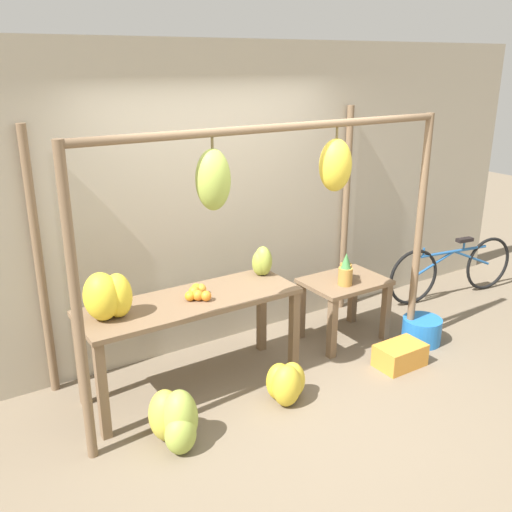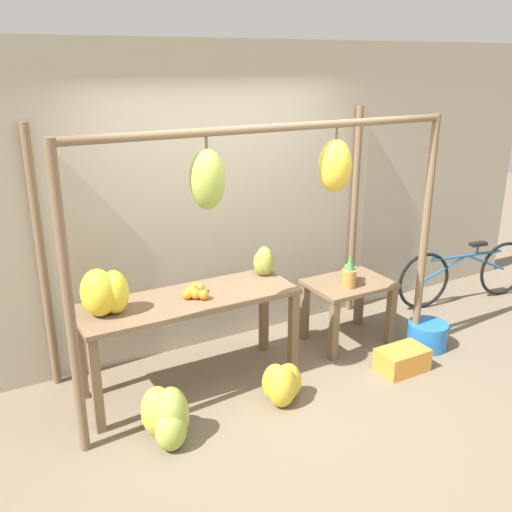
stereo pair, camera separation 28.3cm
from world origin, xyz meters
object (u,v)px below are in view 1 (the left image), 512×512
(orange_pile, at_px, (197,293))
(papaya_pile, at_px, (262,262))
(banana_pile_on_table, at_px, (108,296))
(pineapple_cluster, at_px, (346,271))
(banana_pile_ground_right, at_px, (286,383))
(banana_pile_ground_left, at_px, (175,420))
(blue_bucket, at_px, (422,330))
(parked_bicycle, at_px, (452,269))
(fruit_crate_white, at_px, (400,355))

(orange_pile, relative_size, papaya_pile, 0.94)
(banana_pile_on_table, distance_m, pineapple_cluster, 2.29)
(banana_pile_ground_right, relative_size, papaya_pile, 1.35)
(banana_pile_ground_left, height_order, papaya_pile, papaya_pile)
(banana_pile_ground_left, height_order, blue_bucket, banana_pile_ground_left)
(pineapple_cluster, bearing_deg, orange_pile, 179.02)
(banana_pile_ground_left, bearing_deg, parked_bicycle, 10.92)
(banana_pile_on_table, distance_m, papaya_pile, 1.45)
(fruit_crate_white, xyz_separation_m, papaya_pile, (-0.96, 0.82, 0.83))
(pineapple_cluster, bearing_deg, blue_bucket, -34.92)
(papaya_pile, bearing_deg, orange_pile, -168.48)
(banana_pile_ground_right, relative_size, fruit_crate_white, 0.82)
(banana_pile_ground_right, bearing_deg, banana_pile_on_table, 153.82)
(orange_pile, bearing_deg, banana_pile_on_table, 179.51)
(pineapple_cluster, bearing_deg, banana_pile_on_table, 179.18)
(orange_pile, distance_m, blue_bucket, 2.35)
(banana_pile_ground_left, relative_size, banana_pile_ground_right, 1.31)
(banana_pile_ground_left, relative_size, blue_bucket, 1.27)
(banana_pile_on_table, relative_size, parked_bicycle, 0.24)
(banana_pile_ground_right, relative_size, blue_bucket, 0.96)
(banana_pile_on_table, distance_m, orange_pile, 0.74)
(banana_pile_ground_left, distance_m, papaya_pile, 1.61)
(pineapple_cluster, relative_size, banana_pile_ground_left, 0.61)
(blue_bucket, xyz_separation_m, papaya_pile, (-1.47, 0.61, 0.81))
(banana_pile_on_table, bearing_deg, pineapple_cluster, -0.82)
(pineapple_cluster, height_order, papaya_pile, papaya_pile)
(banana_pile_ground_right, height_order, fruit_crate_white, banana_pile_ground_right)
(blue_bucket, bearing_deg, parked_bicycle, 27.88)
(banana_pile_ground_right, bearing_deg, pineapple_cluster, 27.32)
(blue_bucket, bearing_deg, fruit_crate_white, -157.65)
(papaya_pile, bearing_deg, blue_bucket, -22.67)
(fruit_crate_white, bearing_deg, blue_bucket, 22.35)
(banana_pile_ground_left, bearing_deg, papaya_pile, 31.18)
(banana_pile_ground_right, bearing_deg, blue_bucket, 3.89)
(pineapple_cluster, height_order, fruit_crate_white, pineapple_cluster)
(banana_pile_on_table, distance_m, banana_pile_ground_right, 1.57)
(papaya_pile, bearing_deg, banana_pile_ground_right, -108.29)
(pineapple_cluster, relative_size, fruit_crate_white, 0.66)
(banana_pile_on_table, height_order, parked_bicycle, banana_pile_on_table)
(banana_pile_on_table, distance_m, fruit_crate_white, 2.64)
(orange_pile, height_order, papaya_pile, papaya_pile)
(pineapple_cluster, relative_size, blue_bucket, 0.78)
(papaya_pile, bearing_deg, parked_bicycle, 0.08)
(pineapple_cluster, distance_m, papaya_pile, 0.88)
(banana_pile_ground_left, xyz_separation_m, papaya_pile, (1.22, 0.74, 0.74))
(banana_pile_ground_right, xyz_separation_m, papaya_pile, (0.24, 0.73, 0.77))
(banana_pile_on_table, height_order, papaya_pile, banana_pile_on_table)
(banana_pile_on_table, relative_size, pineapple_cluster, 1.40)
(orange_pile, relative_size, fruit_crate_white, 0.57)
(banana_pile_ground_left, bearing_deg, fruit_crate_white, -2.16)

